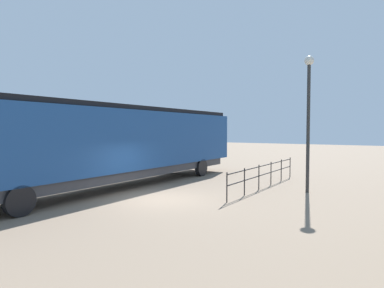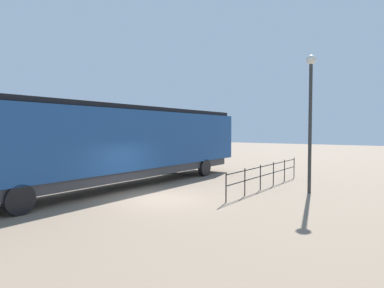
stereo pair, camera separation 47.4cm
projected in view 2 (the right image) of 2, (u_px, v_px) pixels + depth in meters
The scene contains 4 objects.
ground_plane at pixel (159, 199), 14.48m from camera, with size 120.00×120.00×0.00m, color #84705B.
locomotive at pixel (129, 142), 17.82m from camera, with size 2.83×18.94×4.22m.
lamp_post at pixel (310, 103), 15.68m from camera, with size 0.45×0.45×6.49m.
platform_fence at pixel (267, 172), 17.36m from camera, with size 0.05×8.91×1.25m.
Camera 2 is at (9.34, -11.02, 3.00)m, focal length 31.31 mm.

